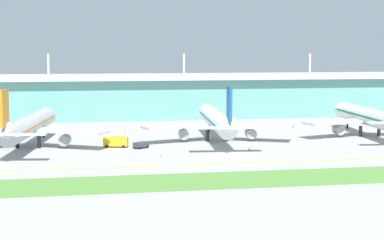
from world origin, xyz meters
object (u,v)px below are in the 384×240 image
at_px(airliner_near, 29,126).
at_px(airliner_middle, 217,121).
at_px(safety_cone_left_wingtip, 161,156).
at_px(safety_cone_nose_front, 249,149).
at_px(fuel_truck, 116,140).
at_px(airliner_far, 369,117).
at_px(pushback_tug, 141,145).

relative_size(airliner_near, airliner_middle, 1.00).
relative_size(airliner_near, safety_cone_left_wingtip, 88.66).
bearing_deg(safety_cone_nose_front, airliner_middle, 104.90).
xyz_separation_m(fuel_truck, safety_cone_left_wingtip, (10.75, -19.89, -1.91)).
relative_size(airliner_near, airliner_far, 1.05).
bearing_deg(pushback_tug, airliner_middle, 24.45).
relative_size(airliner_far, safety_cone_left_wingtip, 84.67).
relative_size(airliner_far, pushback_tug, 11.95).
height_order(airliner_near, fuel_truck, airliner_near).
xyz_separation_m(airliner_near, safety_cone_nose_front, (63.39, -16.11, -6.10)).
distance_m(airliner_near, pushback_tug, 33.91).
xyz_separation_m(safety_cone_left_wingtip, safety_cone_nose_front, (27.06, 8.16, 0.00)).
xyz_separation_m(airliner_near, safety_cone_left_wingtip, (36.34, -24.27, -6.10)).
height_order(airliner_middle, airliner_far, same).
bearing_deg(safety_cone_left_wingtip, pushback_tug, 102.77).
distance_m(safety_cone_left_wingtip, safety_cone_nose_front, 28.26).
bearing_deg(pushback_tug, fuel_truck, 154.47).
bearing_deg(safety_cone_left_wingtip, airliner_middle, 52.31).
distance_m(airliner_far, safety_cone_nose_front, 52.68).
bearing_deg(pushback_tug, airliner_near, 166.67).
bearing_deg(fuel_truck, safety_cone_nose_front, -17.24).
relative_size(airliner_middle, safety_cone_nose_front, 88.81).
bearing_deg(fuel_truck, pushback_tug, -25.53).
relative_size(airliner_far, safety_cone_nose_front, 84.67).
bearing_deg(airliner_near, fuel_truck, -9.72).
bearing_deg(airliner_middle, airliner_far, 2.02).
bearing_deg(airliner_near, airliner_far, 2.96).
bearing_deg(airliner_near, airliner_middle, 3.81).
height_order(fuel_truck, safety_cone_nose_front, fuel_truck).
height_order(airliner_middle, safety_cone_nose_front, airliner_middle).
bearing_deg(safety_cone_left_wingtip, airliner_far, 21.91).
distance_m(airliner_near, fuel_truck, 26.30).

